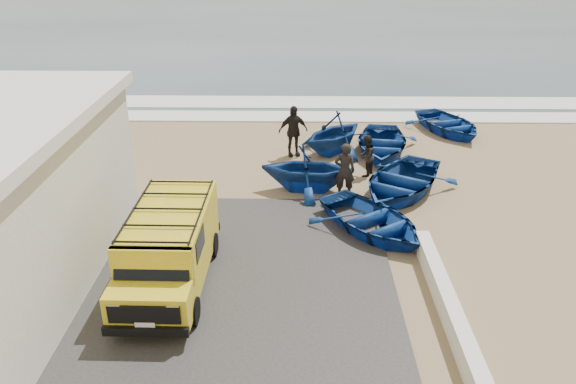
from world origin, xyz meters
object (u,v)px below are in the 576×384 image
object	(u,v)px
boat_mid_right	(381,143)
parapet	(447,305)
boat_far_right	(448,124)
van	(169,246)
fisherman_middle	(366,156)
boat_mid_left	(308,168)
boat_near_left	(372,220)
boat_near_right	(401,181)
boat_far_left	(334,133)
fisherman_front	(345,170)
fisherman_back	(293,131)

from	to	relation	value
boat_mid_right	parapet	bearing A→B (deg)	-80.75
parapet	boat_far_right	distance (m)	13.28
van	fisherman_middle	size ratio (longest dim) A/B	3.10
boat_mid_left	fisherman_middle	bearing A→B (deg)	-52.33
van	fisherman_middle	bearing A→B (deg)	51.75
boat_near_left	boat_mid_left	size ratio (longest dim) A/B	1.24
parapet	van	world-z (taller)	van
boat_near_right	boat_mid_right	bearing A→B (deg)	123.25
boat_mid_right	boat_far_right	world-z (taller)	boat_mid_right
boat_near_left	boat_far_left	world-z (taller)	boat_far_left
fisherman_front	boat_near_right	bearing A→B (deg)	-173.37
boat_far_left	fisherman_middle	world-z (taller)	boat_far_left
boat_near_left	fisherman_back	world-z (taller)	fisherman_back
fisherman_front	boat_far_right	bearing A→B (deg)	-129.21
boat_near_left	boat_far_left	distance (m)	6.53
boat_near_right	fisherman_front	xyz separation A→B (m)	(-1.91, -0.29, 0.49)
boat_near_left	boat_near_right	world-z (taller)	boat_near_right
boat_near_left	boat_far_right	distance (m)	10.02
boat_far_right	boat_near_left	bearing A→B (deg)	-136.52
fisherman_back	boat_near_right	bearing A→B (deg)	-61.48
boat_near_right	boat_far_left	world-z (taller)	boat_far_left
van	boat_far_right	bearing A→B (deg)	51.06
boat_mid_right	fisherman_middle	bearing A→B (deg)	-102.49
boat_far_right	fisherman_middle	size ratio (longest dim) A/B	2.59
boat_near_left	boat_near_right	distance (m)	2.99
boat_near_right	boat_far_right	bearing A→B (deg)	94.64
van	parapet	bearing A→B (deg)	-9.81
parapet	fisherman_back	size ratio (longest dim) A/B	3.00
fisherman_front	fisherman_middle	distance (m)	2.02
parapet	fisherman_middle	bearing A→B (deg)	96.99
boat_near_left	boat_far_right	world-z (taller)	boat_far_right
parapet	van	xyz separation A→B (m)	(-6.56, 1.21, 0.79)
boat_far_left	fisherman_middle	xyz separation A→B (m)	(1.03, -2.26, -0.08)
van	boat_far_left	bearing A→B (deg)	64.30
boat_mid_right	fisherman_front	size ratio (longest dim) A/B	2.20
boat_mid_left	boat_far_right	world-z (taller)	boat_mid_left
boat_near_left	fisherman_front	bearing A→B (deg)	69.89
parapet	boat_far_left	size ratio (longest dim) A/B	1.90
boat_mid_left	fisherman_middle	distance (m)	2.49
fisherman_middle	fisherman_back	bearing A→B (deg)	-97.89
boat_far_left	fisherman_middle	bearing A→B (deg)	-23.46
boat_mid_left	boat_far_right	distance (m)	8.74
boat_far_left	fisherman_front	distance (m)	4.05
fisherman_middle	boat_mid_left	bearing A→B (deg)	-29.08
boat_near_left	fisherman_front	distance (m)	2.56
boat_near_right	fisherman_middle	distance (m)	1.84
parapet	boat_far_right	size ratio (longest dim) A/B	1.55
van	boat_mid_left	size ratio (longest dim) A/B	1.49
van	fisherman_front	world-z (taller)	van
boat_mid_left	boat_mid_right	world-z (taller)	boat_mid_left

